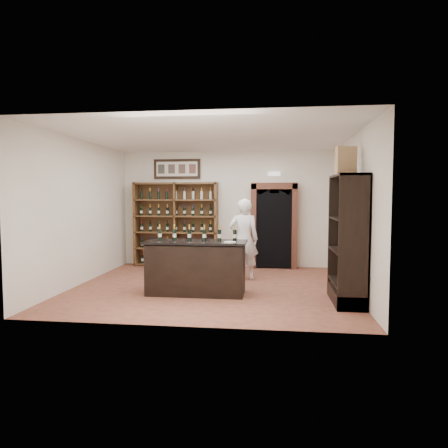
# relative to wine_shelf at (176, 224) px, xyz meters

# --- Properties ---
(floor) EXTENTS (5.50, 5.50, 0.00)m
(floor) POSITION_rel_wine_shelf_xyz_m (1.30, -2.33, -1.10)
(floor) COLOR #9C503E
(floor) RESTS_ON ground
(ceiling) EXTENTS (5.50, 5.50, 0.00)m
(ceiling) POSITION_rel_wine_shelf_xyz_m (1.30, -2.33, 1.90)
(ceiling) COLOR white
(ceiling) RESTS_ON wall_back
(wall_back) EXTENTS (5.50, 0.04, 3.00)m
(wall_back) POSITION_rel_wine_shelf_xyz_m (1.30, 0.17, 0.40)
(wall_back) COLOR white
(wall_back) RESTS_ON ground
(wall_left) EXTENTS (0.04, 5.00, 3.00)m
(wall_left) POSITION_rel_wine_shelf_xyz_m (-1.45, -2.33, 0.40)
(wall_left) COLOR white
(wall_left) RESTS_ON ground
(wall_right) EXTENTS (0.04, 5.00, 3.00)m
(wall_right) POSITION_rel_wine_shelf_xyz_m (4.05, -2.33, 0.40)
(wall_right) COLOR white
(wall_right) RESTS_ON ground
(wine_shelf) EXTENTS (2.20, 0.38, 2.20)m
(wine_shelf) POSITION_rel_wine_shelf_xyz_m (0.00, 0.00, 0.00)
(wine_shelf) COLOR brown
(wine_shelf) RESTS_ON ground
(framed_picture) EXTENTS (1.25, 0.04, 0.52)m
(framed_picture) POSITION_rel_wine_shelf_xyz_m (0.00, 0.14, 1.45)
(framed_picture) COLOR black
(framed_picture) RESTS_ON wall_back
(arched_doorway) EXTENTS (1.17, 0.35, 2.17)m
(arched_doorway) POSITION_rel_wine_shelf_xyz_m (2.55, -0.00, 0.04)
(arched_doorway) COLOR black
(arched_doorway) RESTS_ON ground
(emergency_light) EXTENTS (0.30, 0.10, 0.10)m
(emergency_light) POSITION_rel_wine_shelf_xyz_m (2.55, 0.09, 1.30)
(emergency_light) COLOR white
(emergency_light) RESTS_ON wall_back
(tasting_counter) EXTENTS (1.88, 0.78, 1.00)m
(tasting_counter) POSITION_rel_wine_shelf_xyz_m (1.10, -2.93, -0.61)
(tasting_counter) COLOR black
(tasting_counter) RESTS_ON ground
(counter_bottle_0) EXTENTS (0.07, 0.07, 0.30)m
(counter_bottle_0) POSITION_rel_wine_shelf_xyz_m (0.38, -2.85, 0.01)
(counter_bottle_0) COLOR black
(counter_bottle_0) RESTS_ON tasting_counter
(counter_bottle_1) EXTENTS (0.07, 0.07, 0.30)m
(counter_bottle_1) POSITION_rel_wine_shelf_xyz_m (0.67, -2.85, 0.01)
(counter_bottle_1) COLOR black
(counter_bottle_1) RESTS_ON tasting_counter
(counter_bottle_2) EXTENTS (0.07, 0.07, 0.30)m
(counter_bottle_2) POSITION_rel_wine_shelf_xyz_m (0.96, -2.85, 0.01)
(counter_bottle_2) COLOR black
(counter_bottle_2) RESTS_ON tasting_counter
(counter_bottle_3) EXTENTS (0.07, 0.07, 0.30)m
(counter_bottle_3) POSITION_rel_wine_shelf_xyz_m (1.24, -2.85, 0.01)
(counter_bottle_3) COLOR black
(counter_bottle_3) RESTS_ON tasting_counter
(counter_bottle_4) EXTENTS (0.07, 0.07, 0.30)m
(counter_bottle_4) POSITION_rel_wine_shelf_xyz_m (1.53, -2.85, 0.01)
(counter_bottle_4) COLOR black
(counter_bottle_4) RESTS_ON tasting_counter
(counter_bottle_5) EXTENTS (0.07, 0.07, 0.30)m
(counter_bottle_5) POSITION_rel_wine_shelf_xyz_m (1.82, -2.85, 0.01)
(counter_bottle_5) COLOR black
(counter_bottle_5) RESTS_ON tasting_counter
(side_cabinet) EXTENTS (0.48, 1.20, 2.20)m
(side_cabinet) POSITION_rel_wine_shelf_xyz_m (3.82, -3.23, -0.35)
(side_cabinet) COLOR black
(side_cabinet) RESTS_ON ground
(shopkeeper) EXTENTS (0.68, 0.48, 1.78)m
(shopkeeper) POSITION_rel_wine_shelf_xyz_m (1.89, -1.53, -0.21)
(shopkeeper) COLOR white
(shopkeeper) RESTS_ON ground
(plate) EXTENTS (0.22, 0.22, 0.02)m
(plate) POSITION_rel_wine_shelf_xyz_m (1.76, -3.14, -0.09)
(plate) COLOR silver
(plate) RESTS_ON tasting_counter
(wine_crate) EXTENTS (0.37, 0.22, 0.49)m
(wine_crate) POSITION_rel_wine_shelf_xyz_m (3.76, -3.09, 1.34)
(wine_crate) COLOR #A68157
(wine_crate) RESTS_ON side_cabinet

